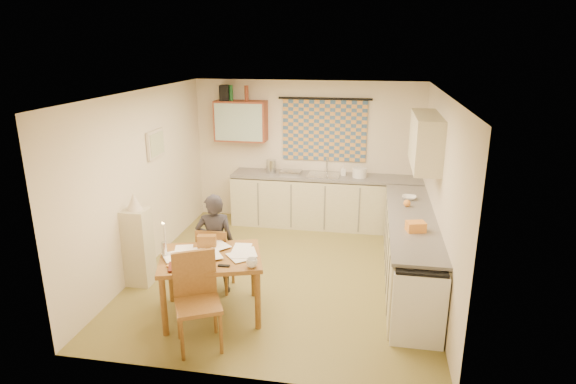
% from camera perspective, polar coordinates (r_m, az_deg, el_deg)
% --- Properties ---
extents(floor, '(4.00, 4.50, 0.02)m').
position_cam_1_polar(floor, '(6.87, -0.47, -9.66)').
color(floor, olive).
rests_on(floor, ground).
extents(ceiling, '(4.00, 4.50, 0.02)m').
position_cam_1_polar(ceiling, '(6.16, -0.53, 11.75)').
color(ceiling, white).
rests_on(ceiling, floor).
extents(wall_back, '(4.00, 0.02, 2.50)m').
position_cam_1_polar(wall_back, '(8.56, 2.29, 4.75)').
color(wall_back, beige).
rests_on(wall_back, floor).
extents(wall_front, '(4.00, 0.02, 2.50)m').
position_cam_1_polar(wall_front, '(4.34, -6.04, -8.04)').
color(wall_front, beige).
rests_on(wall_front, floor).
extents(wall_left, '(0.02, 4.50, 2.50)m').
position_cam_1_polar(wall_left, '(7.04, -16.79, 1.26)').
color(wall_left, beige).
rests_on(wall_left, floor).
extents(wall_right, '(0.02, 4.50, 2.50)m').
position_cam_1_polar(wall_right, '(6.36, 17.59, -0.49)').
color(wall_right, beige).
rests_on(wall_right, floor).
extents(window_blind, '(1.45, 0.03, 1.05)m').
position_cam_1_polar(window_blind, '(8.41, 4.33, 7.26)').
color(window_blind, '#385A81').
rests_on(window_blind, wall_back).
extents(curtain_rod, '(1.60, 0.04, 0.04)m').
position_cam_1_polar(curtain_rod, '(8.32, 4.40, 10.97)').
color(curtain_rod, black).
rests_on(curtain_rod, wall_back).
extents(wall_cabinet, '(0.90, 0.34, 0.70)m').
position_cam_1_polar(wall_cabinet, '(8.52, -5.60, 8.38)').
color(wall_cabinet, maroon).
rests_on(wall_cabinet, wall_back).
extents(wall_cabinet_glass, '(0.84, 0.02, 0.64)m').
position_cam_1_polar(wall_cabinet_glass, '(8.36, -5.91, 8.20)').
color(wall_cabinet_glass, '#99B2A5').
rests_on(wall_cabinet_glass, wall_back).
extents(upper_cabinet_right, '(0.34, 1.30, 0.70)m').
position_cam_1_polar(upper_cabinet_right, '(6.73, 15.98, 5.88)').
color(upper_cabinet_right, '#C0B78F').
rests_on(upper_cabinet_right, wall_right).
extents(framed_print, '(0.04, 0.50, 0.40)m').
position_cam_1_polar(framed_print, '(7.27, -15.42, 5.52)').
color(framed_print, beige).
rests_on(framed_print, wall_left).
extents(print_canvas, '(0.01, 0.42, 0.32)m').
position_cam_1_polar(print_canvas, '(7.26, -15.24, 5.52)').
color(print_canvas, silver).
rests_on(print_canvas, wall_left).
extents(counter_back, '(3.30, 0.62, 0.92)m').
position_cam_1_polar(counter_back, '(8.44, 4.58, -1.12)').
color(counter_back, '#C0B78F').
rests_on(counter_back, floor).
extents(counter_right, '(0.62, 2.95, 0.92)m').
position_cam_1_polar(counter_right, '(6.69, 14.24, -6.65)').
color(counter_right, '#C0B78F').
rests_on(counter_right, floor).
extents(stove, '(0.56, 0.56, 0.87)m').
position_cam_1_polar(stove, '(5.54, 15.07, -12.19)').
color(stove, white).
rests_on(stove, floor).
extents(sink, '(0.56, 0.47, 0.10)m').
position_cam_1_polar(sink, '(8.32, 4.23, 1.71)').
color(sink, silver).
rests_on(sink, counter_back).
extents(tap, '(0.04, 0.04, 0.28)m').
position_cam_1_polar(tap, '(8.44, 4.64, 3.19)').
color(tap, silver).
rests_on(tap, counter_back).
extents(dish_rack, '(0.36, 0.32, 0.06)m').
position_cam_1_polar(dish_rack, '(8.37, 0.35, 2.36)').
color(dish_rack, silver).
rests_on(dish_rack, counter_back).
extents(kettle, '(0.22, 0.22, 0.24)m').
position_cam_1_polar(kettle, '(8.41, -2.00, 3.06)').
color(kettle, silver).
rests_on(kettle, counter_back).
extents(mixing_bowl, '(0.29, 0.29, 0.16)m').
position_cam_1_polar(mixing_bowl, '(8.25, 8.48, 2.30)').
color(mixing_bowl, white).
rests_on(mixing_bowl, counter_back).
extents(soap_bottle, '(0.11, 0.11, 0.18)m').
position_cam_1_polar(soap_bottle, '(8.31, 6.55, 2.54)').
color(soap_bottle, white).
rests_on(soap_bottle, counter_back).
extents(bowl, '(0.24, 0.24, 0.05)m').
position_cam_1_polar(bowl, '(7.22, 14.16, -0.66)').
color(bowl, white).
rests_on(bowl, counter_right).
extents(orange_bag, '(0.25, 0.21, 0.12)m').
position_cam_1_polar(orange_bag, '(6.02, 14.91, -3.98)').
color(orange_bag, orange).
rests_on(orange_bag, counter_right).
extents(fruit_orange, '(0.10, 0.10, 0.10)m').
position_cam_1_polar(fruit_orange, '(6.89, 13.93, -1.30)').
color(fruit_orange, orange).
rests_on(fruit_orange, counter_right).
extents(speaker, '(0.19, 0.22, 0.26)m').
position_cam_1_polar(speaker, '(8.54, -7.54, 11.58)').
color(speaker, black).
rests_on(speaker, wall_cabinet).
extents(bottle_green, '(0.09, 0.09, 0.26)m').
position_cam_1_polar(bottle_green, '(8.51, -6.78, 11.59)').
color(bottle_green, '#195926').
rests_on(bottle_green, wall_cabinet).
extents(bottle_brown, '(0.07, 0.07, 0.26)m').
position_cam_1_polar(bottle_brown, '(8.43, -4.94, 11.59)').
color(bottle_brown, maroon).
rests_on(bottle_brown, wall_cabinet).
extents(dining_table, '(1.35, 1.17, 0.75)m').
position_cam_1_polar(dining_table, '(5.82, -9.00, -10.83)').
color(dining_table, brown).
rests_on(dining_table, floor).
extents(chair_far, '(0.41, 0.41, 0.88)m').
position_cam_1_polar(chair_far, '(6.41, -8.47, -9.12)').
color(chair_far, brown).
rests_on(chair_far, floor).
extents(chair_near, '(0.62, 0.62, 1.02)m').
position_cam_1_polar(chair_near, '(5.33, -10.53, -14.57)').
color(chair_near, brown).
rests_on(chair_near, floor).
extents(person, '(0.63, 0.54, 1.33)m').
position_cam_1_polar(person, '(6.20, -8.63, -6.09)').
color(person, black).
rests_on(person, floor).
extents(shelf_stand, '(0.32, 0.30, 1.05)m').
position_cam_1_polar(shelf_stand, '(6.68, -17.30, -6.26)').
color(shelf_stand, '#C0B78F').
rests_on(shelf_stand, floor).
extents(lampshade, '(0.20, 0.20, 0.22)m').
position_cam_1_polar(lampshade, '(6.47, -17.80, -1.09)').
color(lampshade, beige).
rests_on(lampshade, shelf_stand).
extents(letter_rack, '(0.24, 0.14, 0.16)m').
position_cam_1_polar(letter_rack, '(5.86, -9.58, -5.81)').
color(letter_rack, brown).
rests_on(letter_rack, dining_table).
extents(mug, '(0.21, 0.21, 0.10)m').
position_cam_1_polar(mug, '(5.33, -4.30, -8.38)').
color(mug, white).
rests_on(mug, dining_table).
extents(magazine, '(0.34, 0.36, 0.02)m').
position_cam_1_polar(magazine, '(5.46, -14.02, -8.65)').
color(magazine, maroon).
rests_on(magazine, dining_table).
extents(book, '(0.25, 0.30, 0.02)m').
position_cam_1_polar(book, '(5.58, -13.60, -8.04)').
color(book, orange).
rests_on(book, dining_table).
extents(orange_box, '(0.14, 0.13, 0.04)m').
position_cam_1_polar(orange_box, '(5.40, -12.65, -8.74)').
color(orange_box, orange).
rests_on(orange_box, dining_table).
extents(eyeglasses, '(0.13, 0.05, 0.02)m').
position_cam_1_polar(eyeglasses, '(5.39, -7.61, -8.66)').
color(eyeglasses, black).
rests_on(eyeglasses, dining_table).
extents(candle_holder, '(0.08, 0.08, 0.18)m').
position_cam_1_polar(candle_holder, '(5.72, -14.45, -6.60)').
color(candle_holder, silver).
rests_on(candle_holder, dining_table).
extents(candle, '(0.03, 0.03, 0.22)m').
position_cam_1_polar(candle, '(5.66, -14.43, -4.67)').
color(candle, white).
rests_on(candle, dining_table).
extents(candle_flame, '(0.02, 0.02, 0.02)m').
position_cam_1_polar(candle_flame, '(5.59, -14.65, -3.61)').
color(candle_flame, '#FFCC66').
rests_on(candle_flame, dining_table).
extents(papers, '(1.12, 0.78, 0.03)m').
position_cam_1_polar(papers, '(5.70, -9.54, -7.23)').
color(papers, white).
rests_on(papers, dining_table).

